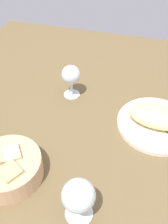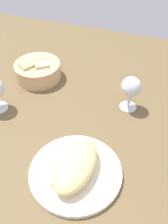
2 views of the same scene
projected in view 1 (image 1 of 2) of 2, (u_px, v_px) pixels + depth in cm
name	position (u px, v px, depth cm)	size (l,w,h in cm)	color
ground_plane	(106.00, 139.00, 76.89)	(140.00, 140.00, 2.00)	brown
plate	(156.00, 124.00, 79.31)	(24.83, 24.83, 1.40)	white
omelette	(158.00, 116.00, 76.96)	(18.17, 10.15, 5.47)	#E9DA8A
bread_basket	(9.00, 167.00, 64.21)	(17.44, 17.44, 7.59)	tan
wine_glass_near	(71.00, 76.00, 85.54)	(6.61, 6.61, 12.22)	silver
wine_glass_far	(79.00, 197.00, 53.45)	(7.57, 7.57, 12.27)	silver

